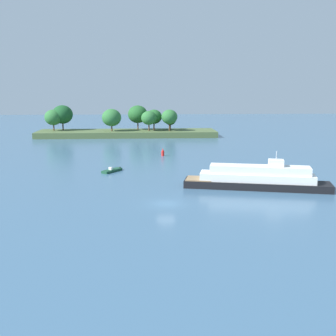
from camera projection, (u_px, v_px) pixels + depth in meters
name	position (u px, v px, depth m)	size (l,w,h in m)	color
ground_plane	(166.00, 204.00, 61.15)	(400.00, 400.00, 0.00)	#3D607F
treeline_island	(121.00, 125.00, 143.73)	(59.75, 13.96, 10.35)	#4C6038
small_motorboat	(112.00, 170.00, 83.97)	(3.97, 4.72, 0.99)	#19472D
white_riverboat	(257.00, 179.00, 70.06)	(24.11, 9.74, 6.31)	black
channel_buoy_red	(163.00, 153.00, 103.10)	(0.70, 0.70, 1.90)	red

